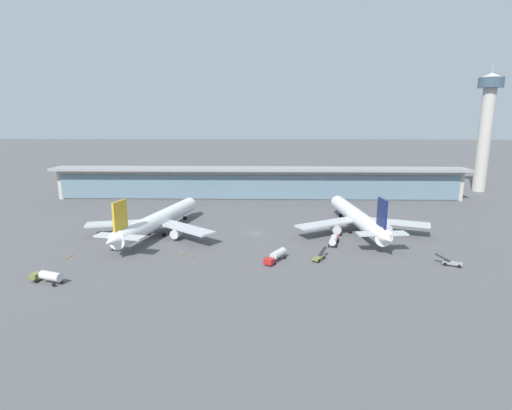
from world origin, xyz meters
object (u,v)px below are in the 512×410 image
(safety_cone_charlie, at_px, (183,254))
(safety_cone_delta, at_px, (132,249))
(control_tower, at_px, (486,123))
(safety_cone_bravo, at_px, (191,256))
(service_truck_near_nose_olive, at_px, (48,276))
(service_truck_by_tail_olive, at_px, (319,257))
(safety_cone_alpha, at_px, (67,257))
(service_truck_on_taxiway_grey, at_px, (452,263))
(airliner_centre_stand, at_px, (358,218))
(airliner_left_stand, at_px, (158,220))
(service_truck_mid_apron_red, at_px, (334,239))
(service_truck_under_wing_red, at_px, (276,255))
(safety_cone_echo, at_px, (72,255))

(safety_cone_charlie, relative_size, safety_cone_delta, 1.00)
(control_tower, relative_size, safety_cone_delta, 93.31)
(control_tower, relative_size, safety_cone_bravo, 93.31)
(service_truck_near_nose_olive, xyz_separation_m, service_truck_by_tail_olive, (66.05, 17.30, -0.90))
(control_tower, distance_m, safety_cone_alpha, 203.45)
(service_truck_on_taxiway_grey, bearing_deg, service_truck_near_nose_olive, -172.16)
(airliner_centre_stand, xyz_separation_m, safety_cone_bravo, (-52.09, -27.08, -4.63))
(service_truck_near_nose_olive, xyz_separation_m, safety_cone_alpha, (-3.83, 16.94, -1.39))
(airliner_left_stand, bearing_deg, safety_cone_alpha, -129.35)
(service_truck_mid_apron_red, bearing_deg, safety_cone_delta, -173.51)
(service_truck_under_wing_red, bearing_deg, airliner_centre_stand, 46.21)
(safety_cone_charlie, distance_m, safety_cone_echo, 31.15)
(safety_cone_alpha, bearing_deg, safety_cone_delta, 24.46)
(service_truck_near_nose_olive, bearing_deg, service_truck_on_taxiway_grey, 7.84)
(control_tower, distance_m, safety_cone_charlie, 175.94)
(airliner_left_stand, relative_size, service_truck_under_wing_red, 6.86)
(service_truck_by_tail_olive, relative_size, safety_cone_echo, 9.26)
(service_truck_under_wing_red, bearing_deg, safety_cone_charlie, 170.23)
(service_truck_under_wing_red, bearing_deg, safety_cone_alpha, 179.06)
(airliner_centre_stand, distance_m, safety_cone_bravo, 58.89)
(service_truck_under_wing_red, height_order, safety_cone_alpha, service_truck_under_wing_red)
(service_truck_under_wing_red, relative_size, safety_cone_delta, 12.16)
(airliner_left_stand, height_order, safety_cone_alpha, airliner_left_stand)
(airliner_centre_stand, relative_size, service_truck_by_tail_olive, 9.12)
(service_truck_near_nose_olive, relative_size, service_truck_on_taxiway_grey, 1.33)
(service_truck_by_tail_olive, bearing_deg, control_tower, 47.74)
(service_truck_near_nose_olive, xyz_separation_m, safety_cone_charlie, (27.88, 20.53, -1.39))
(service_truck_near_nose_olive, relative_size, safety_cone_delta, 12.65)
(service_truck_by_tail_olive, height_order, safety_cone_alpha, service_truck_by_tail_olive)
(airliner_left_stand, height_order, control_tower, control_tower)
(service_truck_by_tail_olive, bearing_deg, airliner_left_stand, 155.31)
(airliner_centre_stand, bearing_deg, safety_cone_charlie, -155.38)
(service_truck_near_nose_olive, bearing_deg, safety_cone_delta, 63.45)
(airliner_left_stand, bearing_deg, safety_cone_echo, -130.80)
(service_truck_by_tail_olive, distance_m, service_truck_on_taxiway_grey, 34.63)
(service_truck_mid_apron_red, distance_m, safety_cone_charlie, 45.67)
(service_truck_near_nose_olive, distance_m, safety_cone_bravo, 35.86)
(service_truck_by_tail_olive, relative_size, service_truck_on_taxiway_grey, 0.97)
(service_truck_near_nose_olive, bearing_deg, safety_cone_alpha, 102.74)
(airliner_left_stand, distance_m, safety_cone_echo, 29.05)
(airliner_centre_stand, bearing_deg, airliner_left_stand, -175.63)
(airliner_centre_stand, height_order, safety_cone_delta, airliner_centre_stand)
(service_truck_mid_apron_red, bearing_deg, service_truck_by_tail_olive, -114.49)
(service_truck_under_wing_red, distance_m, safety_cone_charlie, 26.82)
(service_truck_under_wing_red, relative_size, safety_cone_bravo, 12.16)
(safety_cone_delta, bearing_deg, airliner_left_stand, 78.15)
(service_truck_by_tail_olive, height_order, safety_cone_charlie, service_truck_by_tail_olive)
(service_truck_near_nose_olive, distance_m, control_tower, 209.73)
(service_truck_near_nose_olive, bearing_deg, safety_cone_charlie, 36.37)
(safety_cone_delta, bearing_deg, safety_cone_bravo, -16.78)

